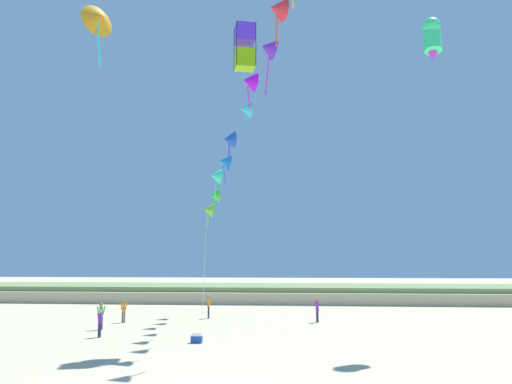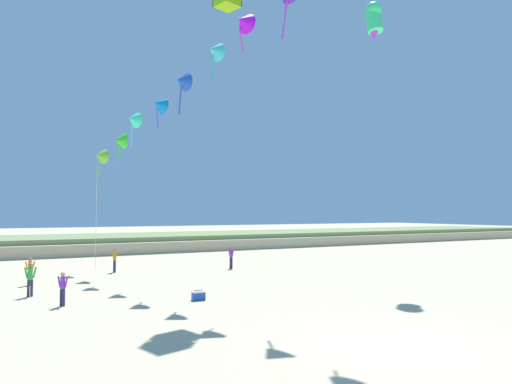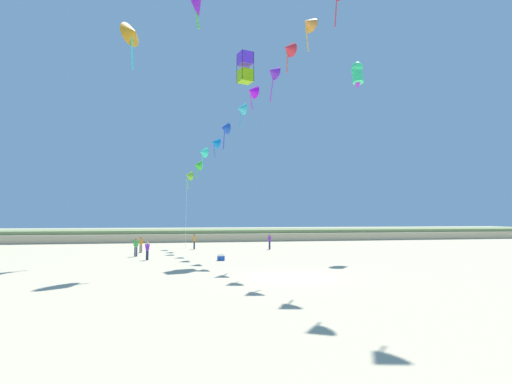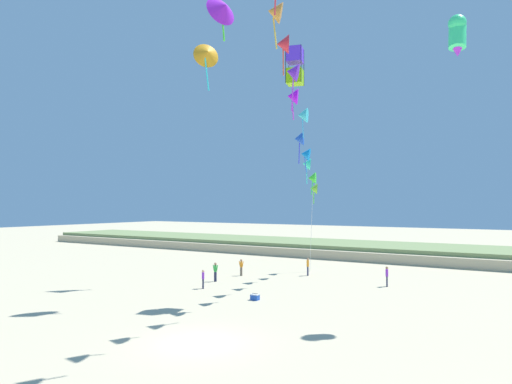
{
  "view_description": "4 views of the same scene",
  "coord_description": "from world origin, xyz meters",
  "px_view_note": "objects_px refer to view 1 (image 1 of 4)",
  "views": [
    {
      "loc": [
        2.84,
        -18.37,
        4.18
      ],
      "look_at": [
        0.22,
        8.72,
        7.66
      ],
      "focal_mm": 38.0,
      "sensor_mm": 36.0,
      "label": 1
    },
    {
      "loc": [
        -10.65,
        -10.54,
        4.14
      ],
      "look_at": [
        0.75,
        11.0,
        5.2
      ],
      "focal_mm": 32.0,
      "sensor_mm": 36.0,
      "label": 2
    },
    {
      "loc": [
        -6.44,
        -22.1,
        3.38
      ],
      "look_at": [
        -0.17,
        9.45,
        5.48
      ],
      "focal_mm": 28.0,
      "sensor_mm": 36.0,
      "label": 3
    },
    {
      "loc": [
        13.94,
        -17.3,
        6.62
      ],
      "look_at": [
        -2.1,
        8.55,
        7.49
      ],
      "focal_mm": 32.0,
      "sensor_mm": 36.0,
      "label": 4
    }
  ],
  "objects_px": {
    "person_mid_center": "(209,305)",
    "person_far_right": "(101,314)",
    "person_near_right": "(124,309)",
    "large_kite_low_lead": "(245,47)",
    "person_near_left": "(100,321)",
    "large_kite_outer_drift": "(432,37)",
    "large_kite_high_solo": "(100,18)",
    "person_far_left": "(317,308)",
    "beach_cooler": "(197,339)"
  },
  "relations": [
    {
      "from": "person_mid_center",
      "to": "person_far_left",
      "type": "distance_m",
      "value": 8.14
    },
    {
      "from": "person_mid_center",
      "to": "person_far_right",
      "type": "xyz_separation_m",
      "value": [
        -5.38,
        -7.22,
        -0.02
      ]
    },
    {
      "from": "large_kite_low_lead",
      "to": "large_kite_high_solo",
      "type": "distance_m",
      "value": 10.62
    },
    {
      "from": "person_mid_center",
      "to": "large_kite_low_lead",
      "type": "bearing_deg",
      "value": -69.26
    },
    {
      "from": "person_mid_center",
      "to": "large_kite_high_solo",
      "type": "relative_size",
      "value": 0.38
    },
    {
      "from": "person_near_left",
      "to": "large_kite_outer_drift",
      "type": "relative_size",
      "value": 0.59
    },
    {
      "from": "person_far_left",
      "to": "beach_cooler",
      "type": "bearing_deg",
      "value": -122.14
    },
    {
      "from": "person_near_left",
      "to": "large_kite_outer_drift",
      "type": "bearing_deg",
      "value": 1.75
    },
    {
      "from": "large_kite_low_lead",
      "to": "large_kite_high_solo",
      "type": "bearing_deg",
      "value": 166.29
    },
    {
      "from": "person_near_left",
      "to": "person_far_right",
      "type": "distance_m",
      "value": 3.42
    },
    {
      "from": "person_near_left",
      "to": "large_kite_high_solo",
      "type": "xyz_separation_m",
      "value": [
        -1.79,
        2.68,
        18.99
      ]
    },
    {
      "from": "large_kite_low_lead",
      "to": "person_far_left",
      "type": "bearing_deg",
      "value": 63.73
    },
    {
      "from": "large_kite_high_solo",
      "to": "person_near_right",
      "type": "bearing_deg",
      "value": 81.17
    },
    {
      "from": "person_far_left",
      "to": "large_kite_high_solo",
      "type": "distance_m",
      "value": 24.2
    },
    {
      "from": "person_near_left",
      "to": "large_kite_low_lead",
      "type": "distance_m",
      "value": 17.61
    },
    {
      "from": "person_mid_center",
      "to": "person_far_left",
      "type": "height_order",
      "value": "person_mid_center"
    },
    {
      "from": "large_kite_outer_drift",
      "to": "person_near_right",
      "type": "bearing_deg",
      "value": 161.76
    },
    {
      "from": "large_kite_low_lead",
      "to": "beach_cooler",
      "type": "bearing_deg",
      "value": -141.43
    },
    {
      "from": "person_near_left",
      "to": "person_mid_center",
      "type": "relative_size",
      "value": 0.9
    },
    {
      "from": "person_near_left",
      "to": "beach_cooler",
      "type": "xyz_separation_m",
      "value": [
        5.78,
        -1.5,
        -0.65
      ]
    },
    {
      "from": "large_kite_high_solo",
      "to": "beach_cooler",
      "type": "xyz_separation_m",
      "value": [
        7.57,
        -4.18,
        -19.64
      ]
    },
    {
      "from": "person_near_left",
      "to": "person_near_right",
      "type": "height_order",
      "value": "person_near_right"
    },
    {
      "from": "person_far_left",
      "to": "large_kite_low_lead",
      "type": "height_order",
      "value": "large_kite_low_lead"
    },
    {
      "from": "beach_cooler",
      "to": "large_kite_low_lead",
      "type": "bearing_deg",
      "value": 38.57
    },
    {
      "from": "large_kite_low_lead",
      "to": "large_kite_high_solo",
      "type": "height_order",
      "value": "large_kite_high_solo"
    },
    {
      "from": "person_near_right",
      "to": "large_kite_low_lead",
      "type": "height_order",
      "value": "large_kite_low_lead"
    },
    {
      "from": "person_mid_center",
      "to": "large_kite_high_solo",
      "type": "height_order",
      "value": "large_kite_high_solo"
    },
    {
      "from": "person_far_right",
      "to": "large_kite_low_lead",
      "type": "distance_m",
      "value": 18.35
    },
    {
      "from": "large_kite_low_lead",
      "to": "beach_cooler",
      "type": "distance_m",
      "value": 16.58
    },
    {
      "from": "person_far_left",
      "to": "beach_cooler",
      "type": "xyz_separation_m",
      "value": [
        -6.34,
        -10.09,
        -0.73
      ]
    },
    {
      "from": "person_near_right",
      "to": "large_kite_high_solo",
      "type": "height_order",
      "value": "large_kite_high_solo"
    },
    {
      "from": "person_near_right",
      "to": "person_mid_center",
      "type": "relative_size",
      "value": 0.93
    },
    {
      "from": "large_kite_low_lead",
      "to": "beach_cooler",
      "type": "xyz_separation_m",
      "value": [
        -2.24,
        -1.79,
        -16.33
      ]
    },
    {
      "from": "person_near_left",
      "to": "person_near_right",
      "type": "distance_m",
      "value": 7.18
    },
    {
      "from": "large_kite_low_lead",
      "to": "person_near_right",
      "type": "bearing_deg",
      "value": 143.26
    },
    {
      "from": "person_near_right",
      "to": "person_mid_center",
      "type": "xyz_separation_m",
      "value": [
        5.28,
        3.32,
        0.07
      ]
    },
    {
      "from": "person_far_left",
      "to": "beach_cooler",
      "type": "distance_m",
      "value": 11.94
    },
    {
      "from": "large_kite_low_lead",
      "to": "large_kite_outer_drift",
      "type": "relative_size",
      "value": 1.05
    },
    {
      "from": "beach_cooler",
      "to": "person_near_left",
      "type": "bearing_deg",
      "value": 165.46
    },
    {
      "from": "person_far_right",
      "to": "large_kite_outer_drift",
      "type": "relative_size",
      "value": 0.65
    },
    {
      "from": "person_far_left",
      "to": "large_kite_high_solo",
      "type": "bearing_deg",
      "value": -156.97
    },
    {
      "from": "person_near_right",
      "to": "person_far_left",
      "type": "bearing_deg",
      "value": 6.45
    },
    {
      "from": "beach_cooler",
      "to": "person_far_right",
      "type": "bearing_deg",
      "value": 146.03
    },
    {
      "from": "large_kite_high_solo",
      "to": "beach_cooler",
      "type": "height_order",
      "value": "large_kite_high_solo"
    },
    {
      "from": "large_kite_high_solo",
      "to": "person_far_left",
      "type": "bearing_deg",
      "value": 23.03
    },
    {
      "from": "person_far_right",
      "to": "large_kite_high_solo",
      "type": "relative_size",
      "value": 0.37
    },
    {
      "from": "person_far_right",
      "to": "large_kite_high_solo",
      "type": "height_order",
      "value": "large_kite_high_solo"
    },
    {
      "from": "person_near_left",
      "to": "beach_cooler",
      "type": "height_order",
      "value": "person_near_left"
    },
    {
      "from": "person_mid_center",
      "to": "person_far_right",
      "type": "bearing_deg",
      "value": -126.66
    },
    {
      "from": "person_near_left",
      "to": "large_kite_high_solo",
      "type": "distance_m",
      "value": 19.26
    }
  ]
}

